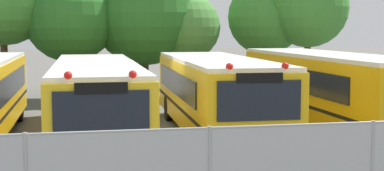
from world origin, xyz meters
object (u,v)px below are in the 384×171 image
(school_bus_1, at_px, (96,97))
(tree_4, at_px, (186,26))
(school_bus_3, at_px, (328,88))
(tree_6, at_px, (305,6))
(school_bus_2, at_px, (216,92))
(tree_3, at_px, (141,13))
(tree_5, at_px, (267,16))
(tree_2, at_px, (67,17))

(school_bus_1, xyz_separation_m, tree_4, (4.63, 9.93, 2.21))
(school_bus_1, relative_size, school_bus_3, 1.04)
(school_bus_3, xyz_separation_m, tree_4, (-3.05, 9.74, 2.11))
(school_bus_1, xyz_separation_m, tree_6, (10.28, 8.61, 3.17))
(school_bus_2, height_order, tree_3, tree_3)
(tree_5, bearing_deg, tree_2, 179.81)
(tree_2, bearing_deg, tree_5, -0.19)
(tree_3, distance_m, tree_6, 7.96)
(tree_5, relative_size, tree_6, 0.92)
(school_bus_2, relative_size, tree_4, 1.94)
(tree_6, bearing_deg, school_bus_3, -107.14)
(tree_4, bearing_deg, school_bus_3, -72.58)
(school_bus_3, bearing_deg, school_bus_2, 0.23)
(tree_3, xyz_separation_m, tree_4, (2.14, -0.32, -0.61))
(tree_2, bearing_deg, school_bus_2, -63.55)
(tree_4, xyz_separation_m, tree_5, (4.12, -0.10, 0.50))
(school_bus_1, xyz_separation_m, tree_2, (-1.06, 9.86, 2.64))
(school_bus_1, bearing_deg, tree_2, -83.75)
(school_bus_2, bearing_deg, tree_4, -93.52)
(school_bus_2, bearing_deg, tree_2, -62.21)
(school_bus_2, distance_m, tree_2, 11.19)
(school_bus_1, height_order, tree_5, tree_5)
(tree_3, height_order, tree_5, tree_3)
(school_bus_1, xyz_separation_m, school_bus_2, (3.79, 0.11, 0.04))
(school_bus_3, bearing_deg, tree_5, -97.24)
(tree_4, bearing_deg, school_bus_2, -94.86)
(school_bus_1, height_order, school_bus_3, school_bus_3)
(school_bus_3, height_order, tree_5, tree_5)
(school_bus_2, relative_size, school_bus_3, 0.92)
(school_bus_3, height_order, tree_2, tree_2)
(tree_2, bearing_deg, school_bus_1, -83.89)
(tree_5, bearing_deg, school_bus_1, -131.66)
(school_bus_1, height_order, school_bus_2, school_bus_2)
(tree_5, bearing_deg, tree_4, 178.62)
(school_bus_3, height_order, tree_3, tree_3)
(tree_3, xyz_separation_m, tree_5, (6.25, -0.42, -0.11))
(tree_2, relative_size, tree_3, 0.93)
(school_bus_2, bearing_deg, tree_3, -81.34)
(tree_2, bearing_deg, school_bus_3, -47.89)
(school_bus_2, relative_size, tree_6, 1.56)
(school_bus_3, bearing_deg, tree_6, -108.08)
(school_bus_2, height_order, tree_4, tree_4)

